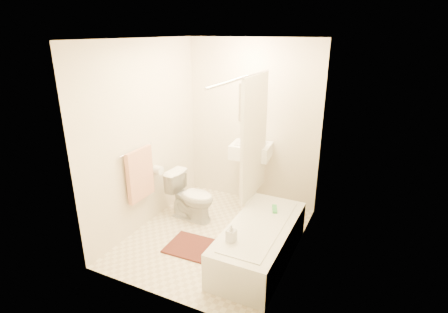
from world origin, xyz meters
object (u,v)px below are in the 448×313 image
at_px(sink, 251,173).
at_px(bathtub, 260,242).
at_px(toilet, 191,196).
at_px(bath_mat, 194,247).
at_px(soap_bottle, 231,233).

xyz_separation_m(sink, bathtub, (0.57, -1.15, -0.32)).
bearing_deg(toilet, bathtub, -108.35).
bearing_deg(toilet, bath_mat, -143.96).
distance_m(toilet, soap_bottle, 1.36).
height_order(toilet, bath_mat, toilet).
bearing_deg(bathtub, soap_bottle, -111.35).
height_order(toilet, soap_bottle, toilet).
xyz_separation_m(bath_mat, soap_bottle, (0.61, -0.27, 0.52)).
height_order(bath_mat, soap_bottle, soap_bottle).
bearing_deg(soap_bottle, bath_mat, 156.14).
distance_m(bathtub, soap_bottle, 0.55).
bearing_deg(bathtub, toilet, 158.31).
distance_m(bathtub, bath_mat, 0.82).
distance_m(bath_mat, soap_bottle, 0.84).
relative_size(toilet, bath_mat, 1.03).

